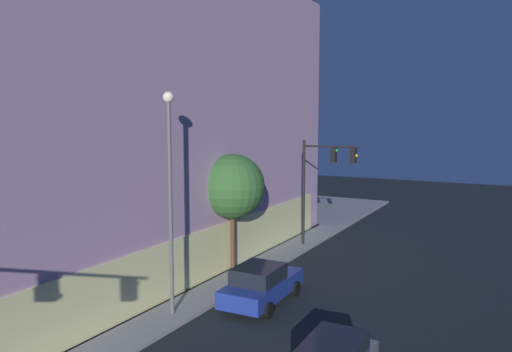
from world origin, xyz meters
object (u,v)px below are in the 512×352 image
object	(u,v)px
modern_building	(32,92)
sidewalk_tree	(232,186)
street_lamp_sidewalk	(170,179)
traffic_light_far_corner	(323,172)
car_blue	(261,284)

from	to	relation	value
modern_building	sidewalk_tree	world-z (taller)	modern_building
street_lamp_sidewalk	sidewalk_tree	xyz separation A→B (m)	(6.14, 0.82, -1.07)
modern_building	street_lamp_sidewalk	bearing A→B (deg)	-107.59
modern_building	street_lamp_sidewalk	size ratio (longest dim) A/B	3.35
traffic_light_far_corner	car_blue	world-z (taller)	traffic_light_far_corner
sidewalk_tree	car_blue	bearing A→B (deg)	-132.75
traffic_light_far_corner	sidewalk_tree	xyz separation A→B (m)	(-7.06, 2.28, -0.22)
modern_building	car_blue	size ratio (longest dim) A/B	6.25
modern_building	car_blue	world-z (taller)	modern_building
car_blue	modern_building	bearing A→B (deg)	85.52
modern_building	car_blue	distance (m)	18.51
traffic_light_far_corner	sidewalk_tree	world-z (taller)	traffic_light_far_corner
modern_building	street_lamp_sidewalk	distance (m)	14.95
car_blue	street_lamp_sidewalk	bearing A→B (deg)	141.09
traffic_light_far_corner	street_lamp_sidewalk	xyz separation A→B (m)	(-13.20, 1.46, 0.85)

